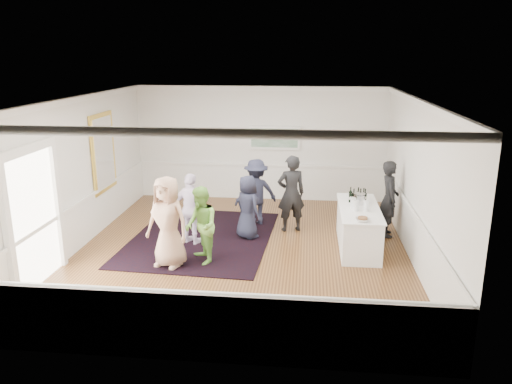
# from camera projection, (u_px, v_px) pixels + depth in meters

# --- Properties ---
(floor) EXTENTS (8.00, 8.00, 0.00)m
(floor) POSITION_uv_depth(u_px,v_px,m) (242.00, 251.00, 10.62)
(floor) COLOR brown
(floor) RESTS_ON ground
(ceiling) EXTENTS (7.00, 8.00, 0.02)m
(ceiling) POSITION_uv_depth(u_px,v_px,m) (241.00, 98.00, 9.76)
(ceiling) COLOR white
(ceiling) RESTS_ON wall_back
(wall_left) EXTENTS (0.02, 8.00, 3.20)m
(wall_left) POSITION_uv_depth(u_px,v_px,m) (78.00, 174.00, 10.54)
(wall_left) COLOR white
(wall_left) RESTS_ON floor
(wall_right) EXTENTS (0.02, 8.00, 3.20)m
(wall_right) POSITION_uv_depth(u_px,v_px,m) (417.00, 182.00, 9.83)
(wall_right) COLOR white
(wall_right) RESTS_ON floor
(wall_back) EXTENTS (7.00, 0.02, 3.20)m
(wall_back) POSITION_uv_depth(u_px,v_px,m) (260.00, 144.00, 14.02)
(wall_back) COLOR white
(wall_back) RESTS_ON floor
(wall_front) EXTENTS (7.00, 0.02, 3.20)m
(wall_front) POSITION_uv_depth(u_px,v_px,m) (200.00, 253.00, 6.35)
(wall_front) COLOR white
(wall_front) RESTS_ON floor
(wainscoting) EXTENTS (7.00, 8.00, 1.00)m
(wainscoting) POSITION_uv_depth(u_px,v_px,m) (242.00, 228.00, 10.48)
(wainscoting) COLOR white
(wainscoting) RESTS_ON floor
(mirror) EXTENTS (0.05, 1.25, 1.85)m
(mirror) POSITION_uv_depth(u_px,v_px,m) (103.00, 153.00, 11.73)
(mirror) COLOR #E8BF44
(mirror) RESTS_ON wall_left
(doorway) EXTENTS (0.10, 1.78, 2.56)m
(doorway) POSITION_uv_depth(u_px,v_px,m) (33.00, 209.00, 8.76)
(doorway) COLOR white
(doorway) RESTS_ON wall_left
(landscape_painting) EXTENTS (1.44, 0.06, 0.66)m
(landscape_painting) POSITION_uv_depth(u_px,v_px,m) (274.00, 138.00, 13.88)
(landscape_painting) COLOR white
(landscape_painting) RESTS_ON wall_back
(area_rug) EXTENTS (3.26, 4.17, 0.02)m
(area_rug) POSITION_uv_depth(u_px,v_px,m) (202.00, 238.00, 11.33)
(area_rug) COLOR black
(area_rug) RESTS_ON floor
(serving_table) EXTENTS (0.85, 2.22, 0.90)m
(serving_table) POSITION_uv_depth(u_px,v_px,m) (358.00, 227.00, 10.70)
(serving_table) COLOR white
(serving_table) RESTS_ON floor
(bartender) EXTENTS (0.43, 0.65, 1.75)m
(bartender) POSITION_uv_depth(u_px,v_px,m) (389.00, 199.00, 11.29)
(bartender) COLOR black
(bartender) RESTS_ON floor
(guest_tan) EXTENTS (1.02, 0.82, 1.81)m
(guest_tan) POSITION_uv_depth(u_px,v_px,m) (168.00, 222.00, 9.64)
(guest_tan) COLOR tan
(guest_tan) RESTS_ON floor
(guest_green) EXTENTS (0.87, 0.94, 1.55)m
(guest_green) POSITION_uv_depth(u_px,v_px,m) (201.00, 226.00, 9.83)
(guest_green) COLOR #82CC51
(guest_green) RESTS_ON floor
(guest_lilac) EXTENTS (1.00, 0.74, 1.58)m
(guest_lilac) POSITION_uv_depth(u_px,v_px,m) (192.00, 209.00, 10.82)
(guest_lilac) COLOR white
(guest_lilac) RESTS_ON floor
(guest_dark_a) EXTENTS (1.20, 0.99, 1.62)m
(guest_dark_a) POSITION_uv_depth(u_px,v_px,m) (256.00, 192.00, 12.05)
(guest_dark_a) COLOR #1F2134
(guest_dark_a) RESTS_ON floor
(guest_dark_b) EXTENTS (0.76, 0.62, 1.81)m
(guest_dark_b) POSITION_uv_depth(u_px,v_px,m) (291.00, 193.00, 11.59)
(guest_dark_b) COLOR black
(guest_dark_b) RESTS_ON floor
(guest_navy) EXTENTS (0.83, 0.83, 1.45)m
(guest_navy) POSITION_uv_depth(u_px,v_px,m) (248.00, 207.00, 11.17)
(guest_navy) COLOR #1F2134
(guest_navy) RESTS_ON floor
(wine_bottles) EXTENTS (0.40, 0.27, 0.31)m
(wine_bottles) POSITION_uv_depth(u_px,v_px,m) (358.00, 194.00, 11.00)
(wine_bottles) COLOR black
(wine_bottles) RESTS_ON serving_table
(juice_pitchers) EXTENTS (0.37, 0.30, 0.24)m
(juice_pitchers) POSITION_uv_depth(u_px,v_px,m) (358.00, 204.00, 10.37)
(juice_pitchers) COLOR #6BB741
(juice_pitchers) RESTS_ON serving_table
(ice_bucket) EXTENTS (0.26, 0.26, 0.25)m
(ice_bucket) POSITION_uv_depth(u_px,v_px,m) (359.00, 199.00, 10.77)
(ice_bucket) COLOR silver
(ice_bucket) RESTS_ON serving_table
(nut_bowl) EXTENTS (0.29, 0.29, 0.08)m
(nut_bowl) POSITION_uv_depth(u_px,v_px,m) (363.00, 219.00, 9.71)
(nut_bowl) COLOR white
(nut_bowl) RESTS_ON serving_table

